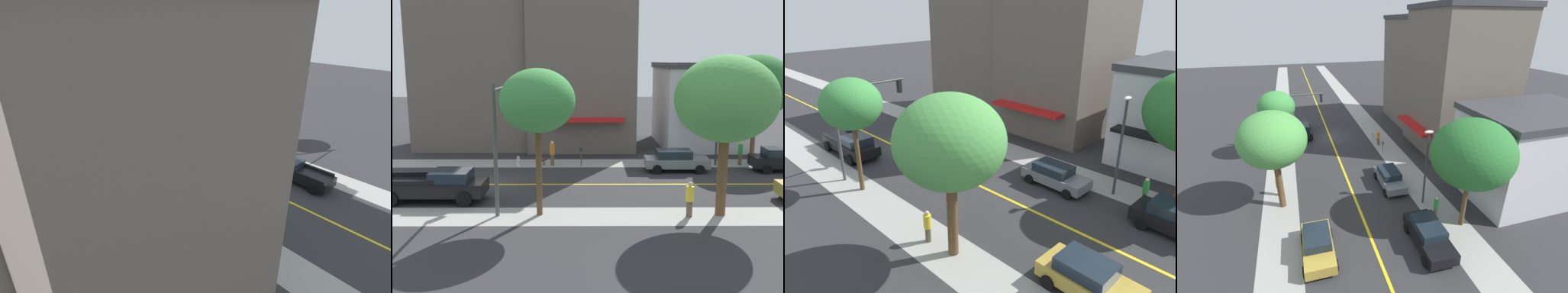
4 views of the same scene
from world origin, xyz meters
TOP-DOWN VIEW (x-y plane):
  - ground_plane at (0.00, 0.00)m, footprint 140.00×140.00m
  - sidewalk_left at (-5.98, 0.00)m, footprint 2.75×126.00m
  - sidewalk_right at (5.98, 0.00)m, footprint 2.75×126.00m
  - road_centerline_stripe at (0.00, 0.00)m, footprint 0.20×126.00m
  - corner_shop_building at (-13.92, -2.91)m, footprint 8.34×10.38m
  - pale_office_building at (-13.91, 6.33)m, footprint 10.68×9.22m
  - street_tree_right_corner at (5.77, 13.37)m, footprint 4.93×4.93m
  - street_tree_left_far at (5.70, 4.33)m, footprint 3.65×3.65m
  - fire_hydrant at (-5.10, 1.71)m, footprint 0.44×0.24m
  - parking_meter at (-5.06, 6.31)m, footprint 0.12×0.18m
  - traffic_light_mast at (4.25, 2.25)m, footprint 5.41×0.32m
  - street_lamp at (-5.20, 16.19)m, footprint 0.70×0.36m
  - grey_sedan_left_curb at (-3.49, 12.91)m, footprint 2.07×4.42m
  - gold_sedan_right_curb at (3.59, 19.30)m, footprint 2.13×4.24m
  - black_pickup_truck at (3.37, -1.54)m, footprint 2.39×5.72m
  - pedestrian_yellow_shirt at (6.05, 11.76)m, footprint 0.40×0.40m
  - pedestrian_orange_shirt at (-5.19, 4.19)m, footprint 0.36×0.36m
  - pedestrian_green_shirt at (-5.32, 18.03)m, footprint 0.35×0.35m
  - small_dog at (-5.34, 3.41)m, footprint 0.47×0.81m

SIDE VIEW (x-z plane):
  - ground_plane at x=0.00m, z-range 0.00..0.00m
  - road_centerline_stripe at x=0.00m, z-range 0.00..0.00m
  - sidewalk_left at x=-5.98m, z-range 0.00..0.01m
  - sidewalk_right at x=5.98m, z-range 0.00..0.01m
  - fire_hydrant at x=-5.10m, z-range -0.01..0.74m
  - small_dog at x=-5.34m, z-range 0.10..0.70m
  - grey_sedan_left_curb at x=-3.49m, z-range 0.03..1.54m
  - gold_sedan_right_curb at x=3.59m, z-range 0.03..1.61m
  - black_pickup_truck at x=3.37m, z-range 0.02..1.74m
  - parking_meter at x=-5.06m, z-range 0.22..1.56m
  - pedestrian_green_shirt at x=-5.32m, z-range 0.05..1.80m
  - pedestrian_yellow_shirt at x=6.05m, z-range 0.04..1.82m
  - pedestrian_orange_shirt at x=-5.19m, z-range 0.06..1.90m
  - street_lamp at x=-5.20m, z-range 0.76..7.10m
  - traffic_light_mast at x=4.25m, z-range 1.17..7.75m
  - street_tree_left_far at x=5.70m, z-range 2.05..9.31m
  - street_tree_right_corner at x=5.77m, z-range 1.82..9.71m
  - corner_shop_building at x=-13.92m, z-range 0.02..14.37m
  - pale_office_building at x=-13.91m, z-range 0.01..15.22m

